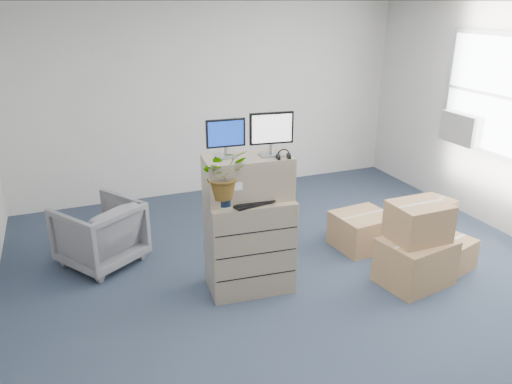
% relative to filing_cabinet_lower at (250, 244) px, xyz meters
% --- Properties ---
extents(ground, '(7.00, 7.00, 0.00)m').
position_rel_filing_cabinet_lower_xyz_m(ground, '(0.52, -0.57, -0.49)').
color(ground, '#242E41').
rests_on(ground, ground).
extents(wall_back, '(6.00, 0.02, 2.80)m').
position_rel_filing_cabinet_lower_xyz_m(wall_back, '(0.52, 2.94, 0.91)').
color(wall_back, silver).
rests_on(wall_back, ground).
extents(ac_unit, '(0.24, 0.60, 0.40)m').
position_rel_filing_cabinet_lower_xyz_m(ac_unit, '(3.39, 0.83, 0.71)').
color(ac_unit, '#BABAB5').
rests_on(ac_unit, wall_right).
extents(filing_cabinet_lower, '(0.89, 0.59, 0.98)m').
position_rel_filing_cabinet_lower_xyz_m(filing_cabinet_lower, '(0.00, 0.00, 0.00)').
color(filing_cabinet_lower, tan).
rests_on(filing_cabinet_lower, ground).
extents(filing_cabinet_upper, '(0.88, 0.49, 0.42)m').
position_rel_filing_cabinet_lower_xyz_m(filing_cabinet_upper, '(0.00, 0.05, 0.70)').
color(filing_cabinet_upper, tan).
rests_on(filing_cabinet_upper, filing_cabinet_lower).
extents(monitor_left, '(0.38, 0.16, 0.37)m').
position_rel_filing_cabinet_lower_xyz_m(monitor_left, '(-0.20, 0.10, 1.12)').
color(monitor_left, '#99999E').
rests_on(monitor_left, filing_cabinet_upper).
extents(monitor_right, '(0.43, 0.19, 0.42)m').
position_rel_filing_cabinet_lower_xyz_m(monitor_right, '(0.23, -0.00, 1.15)').
color(monitor_right, '#99999E').
rests_on(monitor_right, filing_cabinet_upper).
extents(headphones, '(0.13, 0.03, 0.13)m').
position_rel_filing_cabinet_lower_xyz_m(headphones, '(0.29, -0.15, 0.95)').
color(headphones, black).
rests_on(headphones, filing_cabinet_upper).
extents(keyboard, '(0.46, 0.26, 0.02)m').
position_rel_filing_cabinet_lower_xyz_m(keyboard, '(-0.00, -0.12, 0.50)').
color(keyboard, black).
rests_on(keyboard, filing_cabinet_lower).
extents(mouse, '(0.10, 0.06, 0.03)m').
position_rel_filing_cabinet_lower_xyz_m(mouse, '(0.36, -0.15, 0.51)').
color(mouse, silver).
rests_on(mouse, filing_cabinet_lower).
extents(water_bottle, '(0.07, 0.07, 0.24)m').
position_rel_filing_cabinet_lower_xyz_m(water_bottle, '(0.13, 0.05, 0.61)').
color(water_bottle, '#9B9FA4').
rests_on(water_bottle, filing_cabinet_lower).
extents(phone_dock, '(0.06, 0.05, 0.13)m').
position_rel_filing_cabinet_lower_xyz_m(phone_dock, '(-0.06, 0.05, 0.54)').
color(phone_dock, silver).
rests_on(phone_dock, filing_cabinet_lower).
extents(external_drive, '(0.21, 0.17, 0.06)m').
position_rel_filing_cabinet_lower_xyz_m(external_drive, '(0.38, 0.09, 0.52)').
color(external_drive, black).
rests_on(external_drive, filing_cabinet_lower).
extents(tissue_box, '(0.23, 0.13, 0.08)m').
position_rel_filing_cabinet_lower_xyz_m(tissue_box, '(0.36, 0.08, 0.59)').
color(tissue_box, '#3A76C6').
rests_on(tissue_box, external_drive).
extents(potted_plant, '(0.47, 0.52, 0.46)m').
position_rel_filing_cabinet_lower_xyz_m(potted_plant, '(-0.28, -0.07, 0.75)').
color(potted_plant, '#97B18E').
rests_on(potted_plant, filing_cabinet_lower).
extents(office_chair, '(1.05, 1.04, 0.80)m').
position_rel_filing_cabinet_lower_xyz_m(office_chair, '(-1.38, 1.10, -0.09)').
color(office_chair, slate).
rests_on(office_chair, ground).
extents(cardboard_boxes, '(1.66, 1.57, 0.89)m').
position_rel_filing_cabinet_lower_xyz_m(cardboard_boxes, '(1.86, -0.16, -0.19)').
color(cardboard_boxes, olive).
rests_on(cardboard_boxes, ground).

